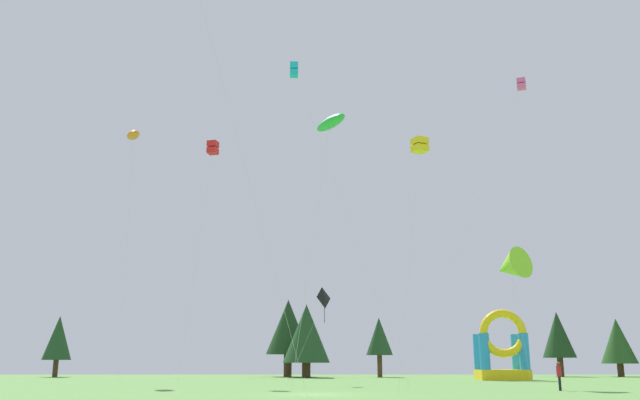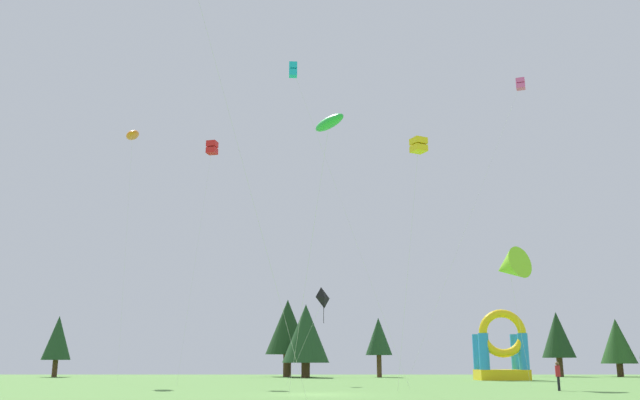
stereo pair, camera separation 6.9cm
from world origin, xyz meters
name	(u,v)px [view 1 (the left image)]	position (x,y,z in m)	size (l,w,h in m)	color
ground_plane	(320,394)	(0.00, 0.00, 0.00)	(120.00, 120.00, 0.00)	#5B8C42
kite_green_parafoil	(331,123)	(0.60, -6.43, 13.79)	(3.23, 6.01, 14.25)	green
kite_lime_delta	(511,267)	(13.95, 9.33, 8.54)	(3.40, 3.45, 9.92)	#8CD826
kite_cyan_box	(295,71)	(-1.87, 7.38, 23.12)	(8.46, 0.81, 23.77)	#19B7CC
kite_red_box	(214,148)	(-9.83, 19.17, 20.92)	(1.73, 5.17, 21.56)	red
kite_orange_parafoil	(134,135)	(-18.05, 21.86, 23.11)	(2.18, 5.91, 23.97)	orange
kite_pink_box	(522,85)	(17.65, 14.99, 25.32)	(10.76, 4.31, 25.90)	#EA599E
kite_black_diamond	(326,299)	(0.48, 15.18, 6.77)	(3.59, 1.25, 7.43)	black
kite_yellow_box	(420,146)	(6.32, 0.80, 14.99)	(1.98, 3.44, 15.46)	yellow
person_near_camera	(560,373)	(15.29, 4.80, 1.06)	(0.42, 0.42, 1.79)	black
inflatable_blue_arch	(503,353)	(18.42, 29.52, 2.61)	(4.95, 3.63, 6.94)	yellow
tree_row_0	(59,338)	(-31.99, 43.64, 4.61)	(3.42, 3.42, 7.30)	#4C331E
tree_row_1	(289,327)	(-3.95, 45.40, 6.01)	(5.48, 5.48, 9.45)	#4C331E
tree_row_2	(307,333)	(-1.55, 40.62, 5.04)	(5.52, 5.52, 8.46)	#4C331E
tree_row_3	(380,337)	(7.22, 42.81, 4.74)	(3.23, 3.23, 7.03)	#4C331E
tree_row_4	(559,335)	(29.96, 45.76, 5.06)	(4.08, 4.08, 7.94)	#4C331E
tree_row_5	(619,341)	(37.03, 44.96, 4.28)	(4.30, 4.30, 7.05)	#4C331E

